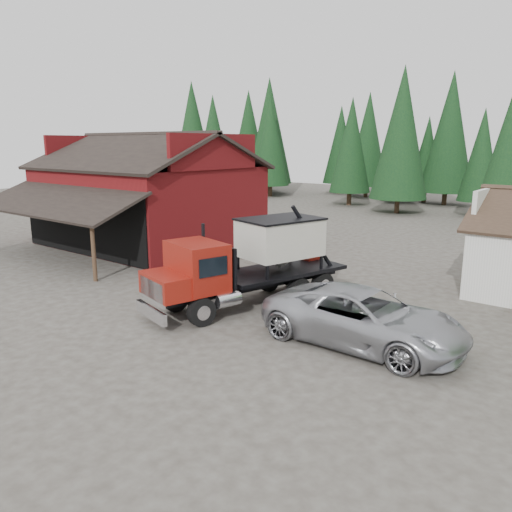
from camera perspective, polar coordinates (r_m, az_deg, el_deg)
The scene contains 8 objects.
ground at distance 19.65m, azimuth -13.72°, elevation -6.82°, with size 120.00×120.00×0.00m, color #3E3931.
red_barn at distance 33.54m, azimuth -12.28°, elevation 6.00°, with size 12.80×13.63×7.18m.
conifer_backdrop at distance 55.60m, azimuth 22.80°, elevation 5.07°, with size 76.00×16.00×16.00m, color black, non-canonical shape.
near_pine_a at distance 53.77m, azimuth -4.89°, elevation 12.62°, with size 4.40×4.40×11.40m.
near_pine_b at distance 42.14m, azimuth 26.86°, elevation 10.62°, with size 3.96×3.96×10.40m.
near_pine_d at distance 48.97m, azimuth 16.29°, elevation 13.34°, with size 5.28×5.28×13.40m.
feed_truck at distance 20.14m, azimuth -0.60°, elevation -0.45°, with size 4.57×9.12×3.98m.
silver_car at distance 16.69m, azimuth 12.21°, elevation -6.92°, with size 3.06×6.64×1.84m, color #ABACB3.
Camera 1 is at (14.79, -11.21, 6.45)m, focal length 35.00 mm.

